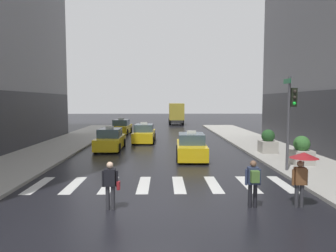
% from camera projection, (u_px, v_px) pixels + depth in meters
% --- Properties ---
extents(ground_plane, '(160.00, 160.00, 0.00)m').
position_uv_depth(ground_plane, '(161.00, 208.00, 10.47)').
color(ground_plane, black).
extents(crosswalk_markings, '(11.30, 2.80, 0.01)m').
position_uv_depth(crosswalk_markings, '(161.00, 185.00, 13.46)').
color(crosswalk_markings, silver).
rests_on(crosswalk_markings, ground).
extents(traffic_light_pole, '(0.44, 0.84, 4.80)m').
position_uv_depth(traffic_light_pole, '(291.00, 110.00, 15.39)').
color(traffic_light_pole, '#47474C').
rests_on(traffic_light_pole, curb_right).
extents(taxi_lead, '(2.06, 4.60, 1.80)m').
position_uv_depth(taxi_lead, '(191.00, 147.00, 19.62)').
color(taxi_lead, yellow).
rests_on(taxi_lead, ground).
extents(taxi_second, '(1.94, 4.55, 1.80)m').
position_uv_depth(taxi_second, '(110.00, 140.00, 23.23)').
color(taxi_second, yellow).
rests_on(taxi_second, ground).
extents(taxi_third, '(2.01, 4.58, 1.80)m').
position_uv_depth(taxi_third, '(144.00, 134.00, 27.49)').
color(taxi_third, yellow).
rests_on(taxi_third, ground).
extents(taxi_fourth, '(2.09, 4.61, 1.80)m').
position_uv_depth(taxi_fourth, '(121.00, 127.00, 34.44)').
color(taxi_fourth, yellow).
rests_on(taxi_fourth, ground).
extents(box_truck, '(2.30, 7.55, 3.35)m').
position_uv_depth(box_truck, '(176.00, 113.00, 48.54)').
color(box_truck, '#2D2D2D').
rests_on(box_truck, ground).
extents(pedestrian_with_umbrella, '(0.96, 0.96, 1.94)m').
position_uv_depth(pedestrian_with_umbrella, '(303.00, 165.00, 10.43)').
color(pedestrian_with_umbrella, '#333338').
rests_on(pedestrian_with_umbrella, ground).
extents(pedestrian_with_backpack, '(0.55, 0.43, 1.65)m').
position_uv_depth(pedestrian_with_backpack, '(253.00, 180.00, 10.47)').
color(pedestrian_with_backpack, black).
rests_on(pedestrian_with_backpack, ground).
extents(pedestrian_with_handbag, '(0.60, 0.24, 1.65)m').
position_uv_depth(pedestrian_with_handbag, '(111.00, 183.00, 10.28)').
color(pedestrian_with_handbag, '#333338').
rests_on(pedestrian_with_handbag, ground).
extents(planter_near_corner, '(1.10, 1.10, 1.60)m').
position_uv_depth(planter_near_corner, '(301.00, 151.00, 17.09)').
color(planter_near_corner, '#A8A399').
rests_on(planter_near_corner, curb_right).
extents(planter_mid_block, '(1.10, 1.10, 1.60)m').
position_uv_depth(planter_mid_block, '(268.00, 142.00, 20.99)').
color(planter_mid_block, '#A8A399').
rests_on(planter_mid_block, curb_right).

